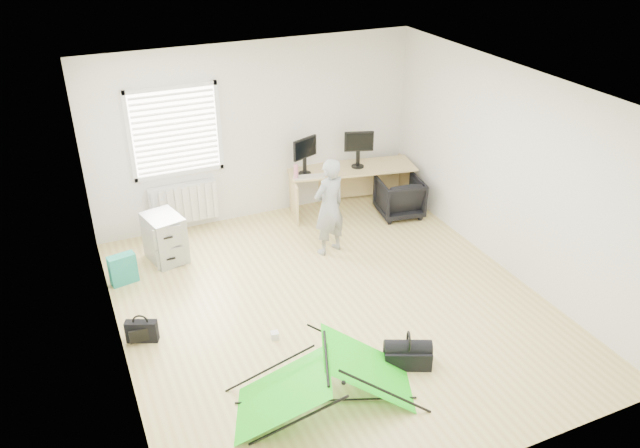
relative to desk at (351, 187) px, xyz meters
name	(u,v)px	position (x,y,z in m)	size (l,w,h in m)	color
ground	(333,305)	(-1.42, -2.38, -0.34)	(5.50, 5.50, 0.00)	tan
back_wall	(256,132)	(-1.42, 0.37, 1.01)	(5.00, 0.02, 2.70)	silver
window	(175,132)	(-2.62, 0.33, 1.21)	(1.20, 0.06, 1.20)	silver
radiator	(184,203)	(-2.62, 0.29, 0.11)	(1.00, 0.12, 0.60)	silver
desk	(351,187)	(0.00, 0.00, 0.00)	(2.00, 0.64, 0.68)	tan
filing_cabinet	(165,238)	(-3.07, -0.44, -0.01)	(0.43, 0.58, 0.67)	#939698
monitor_left	(305,161)	(-0.77, 0.06, 0.56)	(0.45, 0.10, 0.43)	black
monitor_right	(358,154)	(0.10, -0.02, 0.56)	(0.45, 0.10, 0.43)	black
keyboard	(309,177)	(-0.77, -0.09, 0.35)	(0.47, 0.16, 0.02)	beige
thermos	(296,172)	(-0.97, -0.06, 0.46)	(0.07, 0.07, 0.24)	#C36D88
office_chair	(399,197)	(0.56, -0.58, -0.03)	(0.66, 0.68, 0.62)	black
person	(329,207)	(-0.92, -1.17, 0.36)	(0.51, 0.34, 1.41)	gray
kite	(326,380)	(-2.18, -3.84, -0.06)	(1.83, 0.80, 0.57)	#1DE015
storage_crate	(410,203)	(0.80, -0.53, -0.21)	(0.46, 0.32, 0.26)	silver
tote_bag	(123,269)	(-3.70, -0.81, -0.14)	(0.35, 0.15, 0.41)	#1E8777
laptop_bag	(142,331)	(-3.70, -2.12, -0.21)	(0.36, 0.11, 0.27)	black
white_box	(275,335)	(-2.31, -2.69, -0.30)	(0.09, 0.09, 0.09)	silver
duffel_bag	(407,356)	(-1.15, -3.69, -0.23)	(0.51, 0.26, 0.22)	black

